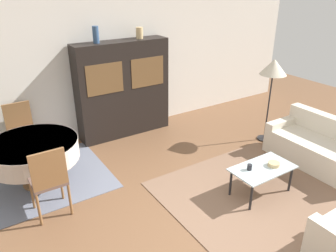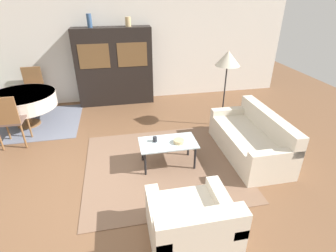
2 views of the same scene
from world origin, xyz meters
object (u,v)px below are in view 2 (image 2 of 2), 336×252
coffee_table (168,145)px  floor_lamp (228,61)px  display_cabinet (115,67)px  dining_table (23,100)px  armchair (192,226)px  vase_short (128,22)px  cup (155,139)px  dining_chair_near (9,118)px  vase_tall (89,21)px  dining_chair_far (33,86)px  bowl (179,141)px  couch (251,140)px

coffee_table → floor_lamp: size_ratio=0.58×
coffee_table → display_cabinet: size_ratio=0.50×
dining_table → floor_lamp: 4.35m
armchair → floor_lamp: bearing=62.0°
dining_table → vase_short: bearing=21.6°
cup → vase_short: 3.32m
dining_chair_near → cup: size_ratio=11.83×
display_cabinet → vase_tall: vase_tall is taller
dining_chair_far → cup: bearing=131.0°
coffee_table → bowl: 0.19m
coffee_table → floor_lamp: (1.45, 1.22, 1.03)m
cup → vase_tall: (-1.01, 2.95, 1.55)m
dining_table → vase_tall: bearing=32.1°
display_cabinet → dining_table: size_ratio=1.40×
dining_table → cup: bearing=-38.5°
coffee_table → floor_lamp: floor_lamp is taller
armchair → vase_short: 4.93m
couch → display_cabinet: 3.81m
dining_chair_near → vase_tall: bearing=50.7°
vase_short → dining_chair_far: bearing=-178.9°
dining_chair_near → dining_chair_far: (0.00, 1.80, 0.00)m
dining_chair_near → vase_short: vase_short is taller
couch → dining_chair_far: size_ratio=1.71×
coffee_table → dining_chair_near: (-2.73, 1.17, 0.19)m
dining_table → dining_chair_far: size_ratio=1.32×
cup → bowl: size_ratio=0.50×
dining_chair_near → floor_lamp: size_ratio=0.63×
armchair → dining_chair_near: bearing=134.2°
dining_table → dining_chair_near: 0.90m
coffee_table → bowl: (0.17, -0.05, 0.08)m
dining_chair_far → vase_tall: bearing=-178.3°
floor_lamp → bowl: floor_lamp is taller
display_cabinet → vase_short: (0.41, 0.00, 1.05)m
cup → vase_short: vase_short is taller
couch → vase_tall: size_ratio=5.91×
dining_table → vase_tall: size_ratio=4.55×
display_cabinet → cup: bearing=-79.5°
coffee_table → dining_chair_far: size_ratio=0.92×
coffee_table → dining_chair_near: 2.98m
vase_short → vase_tall: bearing=180.0°
coffee_table → bowl: bowl is taller
cup → bowl: cup is taller
couch → display_cabinet: bearing=37.5°
dining_table → armchair: bearing=-53.8°
couch → display_cabinet: size_ratio=0.93×
dining_table → display_cabinet: bearing=25.6°
display_cabinet → bowl: 3.24m
floor_lamp → vase_short: vase_short is taller
armchair → coffee_table: (0.04, 1.59, 0.11)m
display_cabinet → vase_short: 1.13m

